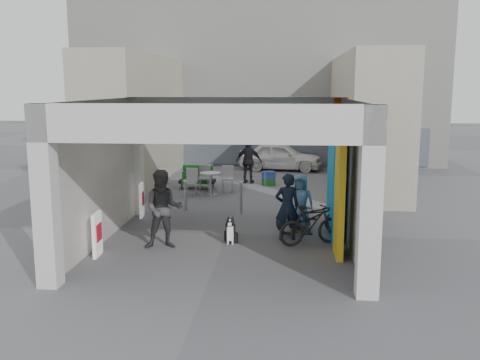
# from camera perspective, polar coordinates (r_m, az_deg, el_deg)

# --- Properties ---
(ground) EXTENTS (90.00, 90.00, 0.00)m
(ground) POSITION_cam_1_polar(r_m,az_deg,el_deg) (14.07, -1.29, -5.74)
(ground) COLOR #56565B
(ground) RESTS_ON ground
(arcade_canopy) EXTENTS (6.40, 6.45, 6.40)m
(arcade_canopy) POSITION_cam_1_polar(r_m,az_deg,el_deg) (12.77, 0.67, 3.19)
(arcade_canopy) COLOR beige
(arcade_canopy) RESTS_ON ground
(far_building) EXTENTS (18.00, 4.08, 8.00)m
(far_building) POSITION_cam_1_polar(r_m,az_deg,el_deg) (27.50, 1.97, 10.31)
(far_building) COLOR silver
(far_building) RESTS_ON ground
(plaza_bldg_left) EXTENTS (2.00, 9.00, 5.00)m
(plaza_bldg_left) POSITION_cam_1_polar(r_m,az_deg,el_deg) (21.85, -10.96, 6.33)
(plaza_bldg_left) COLOR #A49C88
(plaza_bldg_left) RESTS_ON ground
(plaza_bldg_right) EXTENTS (2.00, 9.00, 5.00)m
(plaza_bldg_right) POSITION_cam_1_polar(r_m,az_deg,el_deg) (21.22, 13.25, 6.15)
(plaza_bldg_right) COLOR #A49C88
(plaza_bldg_right) RESTS_ON ground
(bollard_left) EXTENTS (0.09, 0.09, 0.93)m
(bollard_left) POSITION_cam_1_polar(r_m,az_deg,el_deg) (16.68, -5.85, -1.66)
(bollard_left) COLOR #9A9CA2
(bollard_left) RESTS_ON ground
(bollard_center) EXTENTS (0.09, 0.09, 0.97)m
(bollard_center) POSITION_cam_1_polar(r_m,az_deg,el_deg) (16.11, 0.11, -1.95)
(bollard_center) COLOR #9A9CA2
(bollard_center) RESTS_ON ground
(bollard_right) EXTENTS (0.09, 0.09, 0.89)m
(bollard_right) POSITION_cam_1_polar(r_m,az_deg,el_deg) (16.11, 5.52, -2.15)
(bollard_right) COLOR #9A9CA2
(bollard_right) RESTS_ON ground
(advert_board_near) EXTENTS (0.13, 0.55, 1.00)m
(advert_board_near) POSITION_cam_1_polar(r_m,az_deg,el_deg) (12.58, -14.98, -5.60)
(advert_board_near) COLOR white
(advert_board_near) RESTS_ON ground
(advert_board_far) EXTENTS (0.17, 0.56, 1.00)m
(advert_board_far) POSITION_cam_1_polar(r_m,az_deg,el_deg) (16.03, -10.45, -2.10)
(advert_board_far) COLOR white
(advert_board_far) RESTS_ON ground
(cafe_set) EXTENTS (1.61, 1.30, 0.97)m
(cafe_set) POSITION_cam_1_polar(r_m,az_deg,el_deg) (19.28, -3.41, -0.42)
(cafe_set) COLOR #AAAAB0
(cafe_set) RESTS_ON ground
(produce_stand) EXTENTS (1.33, 0.72, 0.88)m
(produce_stand) POSITION_cam_1_polar(r_m,az_deg,el_deg) (20.26, -4.55, 0.08)
(produce_stand) COLOR black
(produce_stand) RESTS_ON ground
(crate_stack) EXTENTS (0.55, 0.50, 0.56)m
(crate_stack) POSITION_cam_1_polar(r_m,az_deg,el_deg) (20.81, 3.06, 0.17)
(crate_stack) COLOR #1A5B24
(crate_stack) RESTS_ON ground
(border_collie) EXTENTS (0.25, 0.50, 0.68)m
(border_collie) POSITION_cam_1_polar(r_m,az_deg,el_deg) (13.19, -1.00, -5.59)
(border_collie) COLOR black
(border_collie) RESTS_ON ground
(man_with_dog) EXTENTS (0.69, 0.53, 1.69)m
(man_with_dog) POSITION_cam_1_polar(r_m,az_deg,el_deg) (13.38, 5.06, -2.86)
(man_with_dog) COLOR black
(man_with_dog) RESTS_ON ground
(man_back_turned) EXTENTS (1.04, 0.88, 1.88)m
(man_back_turned) POSITION_cam_1_polar(r_m,az_deg,el_deg) (12.78, -8.15, -3.10)
(man_back_turned) COLOR #38383B
(man_back_turned) RESTS_ON ground
(man_elderly) EXTENTS (0.81, 0.62, 1.50)m
(man_elderly) POSITION_cam_1_polar(r_m,az_deg,el_deg) (14.45, 6.46, -2.33)
(man_elderly) COLOR #5378A1
(man_elderly) RESTS_ON ground
(man_crates) EXTENTS (1.10, 0.61, 1.77)m
(man_crates) POSITION_cam_1_polar(r_m,az_deg,el_deg) (21.19, 0.94, 2.01)
(man_crates) COLOR black
(man_crates) RESTS_ON ground
(bicycle_front) EXTENTS (1.97, 0.83, 1.01)m
(bicycle_front) POSITION_cam_1_polar(r_m,az_deg,el_deg) (13.99, 7.78, -3.80)
(bicycle_front) COLOR black
(bicycle_front) RESTS_ON ground
(bicycle_rear) EXTENTS (1.70, 1.06, 0.99)m
(bicycle_rear) POSITION_cam_1_polar(r_m,az_deg,el_deg) (13.10, 7.60, -4.77)
(bicycle_rear) COLOR black
(bicycle_rear) RESTS_ON ground
(white_van) EXTENTS (3.90, 1.95, 1.28)m
(white_van) POSITION_cam_1_polar(r_m,az_deg,el_deg) (24.72, 4.37, 2.54)
(white_van) COLOR white
(white_van) RESTS_ON ground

